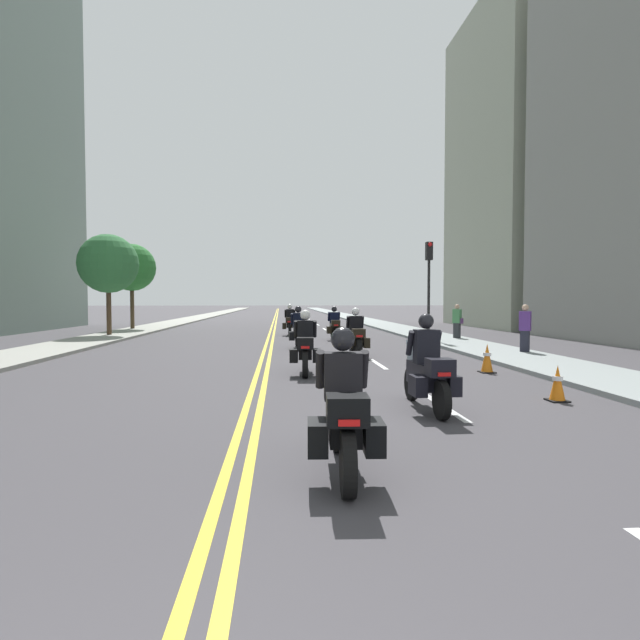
% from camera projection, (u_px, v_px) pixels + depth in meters
% --- Properties ---
extents(ground_plane, '(264.00, 264.00, 0.00)m').
position_uv_depth(ground_plane, '(275.00, 320.00, 48.55)').
color(ground_plane, '#413E43').
extents(sidewalk_left, '(2.64, 144.00, 0.12)m').
position_uv_depth(sidewalk_left, '(190.00, 319.00, 47.92)').
color(sidewalk_left, '#9A9A90').
rests_on(sidewalk_left, ground).
extents(sidewalk_right, '(2.64, 144.00, 0.12)m').
position_uv_depth(sidewalk_right, '(358.00, 319.00, 49.16)').
color(sidewalk_right, gray).
rests_on(sidewalk_right, ground).
extents(centreline_yellow_inner, '(0.12, 132.00, 0.01)m').
position_uv_depth(centreline_yellow_inner, '(274.00, 320.00, 48.54)').
color(centreline_yellow_inner, yellow).
rests_on(centreline_yellow_inner, ground).
extents(centreline_yellow_outer, '(0.12, 132.00, 0.01)m').
position_uv_depth(centreline_yellow_outer, '(276.00, 320.00, 48.56)').
color(centreline_yellow_outer, yellow).
rests_on(centreline_yellow_outer, ground).
extents(lane_dashes_white, '(0.14, 56.40, 0.01)m').
position_uv_depth(lane_dashes_white, '(329.00, 332.00, 29.88)').
color(lane_dashes_white, silver).
rests_on(lane_dashes_white, ground).
extents(building_right_1, '(7.66, 12.38, 22.10)m').
position_uv_depth(building_right_1, '(526.00, 169.00, 35.79)').
color(building_right_1, '#9DA590').
rests_on(building_right_1, ground).
extents(motorcycle_0, '(0.78, 2.12, 1.57)m').
position_uv_depth(motorcycle_0, '(343.00, 415.00, 5.44)').
color(motorcycle_0, black).
rests_on(motorcycle_0, ground).
extents(motorcycle_1, '(0.77, 2.25, 1.64)m').
position_uv_depth(motorcycle_1, '(428.00, 372.00, 8.60)').
color(motorcycle_1, black).
rests_on(motorcycle_1, ground).
extents(motorcycle_2, '(0.78, 2.26, 1.62)m').
position_uv_depth(motorcycle_2, '(305.00, 348.00, 12.91)').
color(motorcycle_2, black).
rests_on(motorcycle_2, ground).
extents(motorcycle_3, '(0.76, 2.17, 1.62)m').
position_uv_depth(motorcycle_3, '(356.00, 337.00, 16.69)').
color(motorcycle_3, black).
rests_on(motorcycle_3, ground).
extents(motorcycle_4, '(0.78, 2.12, 1.64)m').
position_uv_depth(motorcycle_4, '(298.00, 331.00, 19.79)').
color(motorcycle_4, black).
rests_on(motorcycle_4, ground).
extents(motorcycle_5, '(0.76, 2.13, 1.57)m').
position_uv_depth(motorcycle_5, '(334.00, 326.00, 23.98)').
color(motorcycle_5, black).
rests_on(motorcycle_5, ground).
extents(motorcycle_6, '(0.78, 2.20, 1.66)m').
position_uv_depth(motorcycle_6, '(290.00, 323.00, 27.25)').
color(motorcycle_6, black).
rests_on(motorcycle_6, ground).
extents(traffic_cone_1, '(0.37, 0.37, 0.75)m').
position_uv_depth(traffic_cone_1, '(487.00, 358.00, 13.14)').
color(traffic_cone_1, black).
rests_on(traffic_cone_1, ground).
extents(traffic_cone_2, '(0.35, 0.35, 0.67)m').
position_uv_depth(traffic_cone_2, '(557.00, 383.00, 9.41)').
color(traffic_cone_2, black).
rests_on(traffic_cone_2, ground).
extents(traffic_light_near, '(0.28, 0.38, 4.43)m').
position_uv_depth(traffic_light_near, '(429.00, 272.00, 22.62)').
color(traffic_light_near, black).
rests_on(traffic_light_near, ground).
extents(pedestrian_1, '(0.44, 0.47, 1.68)m').
position_uv_depth(pedestrian_1, '(457.00, 322.00, 23.65)').
color(pedestrian_1, '#2B2E31').
rests_on(pedestrian_1, ground).
extents(pedestrian_2, '(0.42, 0.39, 1.72)m').
position_uv_depth(pedestrian_2, '(525.00, 329.00, 17.28)').
color(pedestrian_2, '#222330').
rests_on(pedestrian_2, ground).
extents(street_tree_0, '(2.89, 2.89, 5.32)m').
position_uv_depth(street_tree_0, '(132.00, 268.00, 31.42)').
color(street_tree_0, '#493825').
rests_on(street_tree_0, ground).
extents(street_tree_1, '(2.97, 2.97, 5.19)m').
position_uv_depth(street_tree_1, '(108.00, 264.00, 25.81)').
color(street_tree_1, '#4A3624').
rests_on(street_tree_1, ground).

